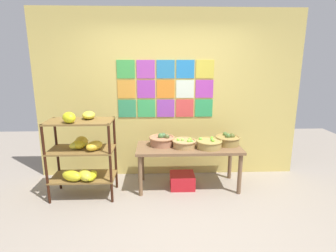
{
  "coord_description": "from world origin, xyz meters",
  "views": [
    {
      "loc": [
        -0.19,
        -2.75,
        1.89
      ],
      "look_at": [
        -0.05,
        0.81,
        1.03
      ],
      "focal_mm": 28.71,
      "sensor_mm": 36.0,
      "label": 1
    }
  ],
  "objects_px": {
    "fruit_basket_right": "(162,140)",
    "fruit_basket_left": "(184,143)",
    "banana_shelf_unit": "(82,150)",
    "fruit_basket_back_right": "(209,144)",
    "produce_crate_under_table": "(182,181)",
    "fruit_basket_centre": "(228,140)",
    "display_table": "(189,151)"
  },
  "relations": [
    {
      "from": "fruit_basket_back_right",
      "to": "produce_crate_under_table",
      "type": "relative_size",
      "value": 1.05
    },
    {
      "from": "fruit_basket_back_right",
      "to": "produce_crate_under_table",
      "type": "distance_m",
      "value": 0.72
    },
    {
      "from": "produce_crate_under_table",
      "to": "fruit_basket_left",
      "type": "bearing_deg",
      "value": -11.83
    },
    {
      "from": "banana_shelf_unit",
      "to": "fruit_basket_right",
      "type": "bearing_deg",
      "value": 16.34
    },
    {
      "from": "fruit_basket_right",
      "to": "fruit_basket_centre",
      "type": "distance_m",
      "value": 1.0
    },
    {
      "from": "banana_shelf_unit",
      "to": "produce_crate_under_table",
      "type": "xyz_separation_m",
      "value": [
        1.42,
        0.22,
        -0.58
      ]
    },
    {
      "from": "fruit_basket_right",
      "to": "fruit_basket_centre",
      "type": "height_order",
      "value": "fruit_basket_right"
    },
    {
      "from": "fruit_basket_back_right",
      "to": "fruit_basket_left",
      "type": "height_order",
      "value": "fruit_basket_back_right"
    },
    {
      "from": "banana_shelf_unit",
      "to": "fruit_basket_left",
      "type": "distance_m",
      "value": 1.46
    },
    {
      "from": "fruit_basket_centre",
      "to": "produce_crate_under_table",
      "type": "height_order",
      "value": "fruit_basket_centre"
    },
    {
      "from": "fruit_basket_right",
      "to": "produce_crate_under_table",
      "type": "xyz_separation_m",
      "value": [
        0.3,
        -0.11,
        -0.62
      ]
    },
    {
      "from": "banana_shelf_unit",
      "to": "fruit_basket_right",
      "type": "relative_size",
      "value": 3.2
    },
    {
      "from": "fruit_basket_right",
      "to": "fruit_basket_back_right",
      "type": "bearing_deg",
      "value": -13.42
    },
    {
      "from": "display_table",
      "to": "fruit_basket_right",
      "type": "height_order",
      "value": "fruit_basket_right"
    },
    {
      "from": "banana_shelf_unit",
      "to": "produce_crate_under_table",
      "type": "bearing_deg",
      "value": 8.62
    },
    {
      "from": "display_table",
      "to": "fruit_basket_left",
      "type": "xyz_separation_m",
      "value": [
        -0.07,
        -0.04,
        0.14
      ]
    },
    {
      "from": "fruit_basket_left",
      "to": "produce_crate_under_table",
      "type": "distance_m",
      "value": 0.6
    },
    {
      "from": "banana_shelf_unit",
      "to": "display_table",
      "type": "height_order",
      "value": "banana_shelf_unit"
    },
    {
      "from": "fruit_basket_right",
      "to": "fruit_basket_left",
      "type": "relative_size",
      "value": 1.09
    },
    {
      "from": "display_table",
      "to": "fruit_basket_back_right",
      "type": "height_order",
      "value": "fruit_basket_back_right"
    },
    {
      "from": "produce_crate_under_table",
      "to": "fruit_basket_centre",
      "type": "bearing_deg",
      "value": 7.73
    },
    {
      "from": "banana_shelf_unit",
      "to": "produce_crate_under_table",
      "type": "relative_size",
      "value": 3.42
    },
    {
      "from": "fruit_basket_centre",
      "to": "produce_crate_under_table",
      "type": "relative_size",
      "value": 1.01
    },
    {
      "from": "banana_shelf_unit",
      "to": "fruit_basket_centre",
      "type": "xyz_separation_m",
      "value": [
        2.12,
        0.31,
        0.04
      ]
    },
    {
      "from": "banana_shelf_unit",
      "to": "fruit_basket_centre",
      "type": "relative_size",
      "value": 3.39
    },
    {
      "from": "fruit_basket_back_right",
      "to": "fruit_basket_centre",
      "type": "xyz_separation_m",
      "value": [
        0.31,
        0.15,
        0.01
      ]
    },
    {
      "from": "fruit_basket_right",
      "to": "fruit_basket_left",
      "type": "distance_m",
      "value": 0.35
    },
    {
      "from": "banana_shelf_unit",
      "to": "fruit_basket_back_right",
      "type": "xyz_separation_m",
      "value": [
        1.8,
        0.16,
        0.03
      ]
    },
    {
      "from": "fruit_basket_back_right",
      "to": "produce_crate_under_table",
      "type": "bearing_deg",
      "value": 172.22
    },
    {
      "from": "banana_shelf_unit",
      "to": "fruit_basket_centre",
      "type": "height_order",
      "value": "banana_shelf_unit"
    },
    {
      "from": "banana_shelf_unit",
      "to": "display_table",
      "type": "relative_size",
      "value": 0.81
    },
    {
      "from": "display_table",
      "to": "fruit_basket_back_right",
      "type": "relative_size",
      "value": 4.03
    }
  ]
}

